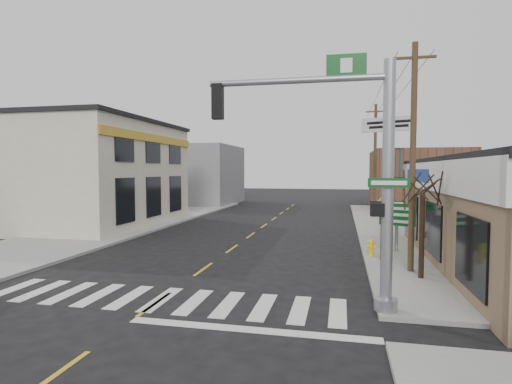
% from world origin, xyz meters
% --- Properties ---
extents(ground, '(140.00, 140.00, 0.00)m').
position_xyz_m(ground, '(0.00, 0.00, 0.00)').
color(ground, black).
rests_on(ground, ground).
extents(sidewalk_right, '(6.00, 38.00, 0.13)m').
position_xyz_m(sidewalk_right, '(9.00, 13.00, 0.07)').
color(sidewalk_right, gray).
rests_on(sidewalk_right, ground).
extents(sidewalk_left, '(6.00, 38.00, 0.13)m').
position_xyz_m(sidewalk_left, '(-9.00, 13.00, 0.07)').
color(sidewalk_left, gray).
rests_on(sidewalk_left, ground).
extents(center_line, '(0.12, 56.00, 0.01)m').
position_xyz_m(center_line, '(0.00, 8.00, 0.01)').
color(center_line, gold).
rests_on(center_line, ground).
extents(crosswalk, '(11.00, 2.20, 0.01)m').
position_xyz_m(crosswalk, '(0.00, 0.40, 0.01)').
color(crosswalk, silver).
rests_on(crosswalk, ground).
extents(left_building, '(12.00, 12.00, 6.80)m').
position_xyz_m(left_building, '(-13.00, 14.00, 3.40)').
color(left_building, beige).
rests_on(left_building, ground).
extents(bldg_distant_right, '(8.00, 10.00, 5.60)m').
position_xyz_m(bldg_distant_right, '(12.00, 30.00, 2.80)').
color(bldg_distant_right, brown).
rests_on(bldg_distant_right, ground).
extents(bldg_distant_left, '(9.00, 10.00, 6.40)m').
position_xyz_m(bldg_distant_left, '(-11.00, 32.00, 3.20)').
color(bldg_distant_left, gray).
rests_on(bldg_distant_left, ground).
extents(traffic_signal_pole, '(5.17, 0.39, 6.55)m').
position_xyz_m(traffic_signal_pole, '(5.42, 0.45, 4.03)').
color(traffic_signal_pole, gray).
rests_on(traffic_signal_pole, sidewalk_right).
extents(guide_sign, '(1.41, 0.13, 2.46)m').
position_xyz_m(guide_sign, '(7.22, 6.41, 1.74)').
color(guide_sign, '#4E3924').
rests_on(guide_sign, sidewalk_right).
extents(fire_hydrant, '(0.22, 0.22, 0.71)m').
position_xyz_m(fire_hydrant, '(6.30, 7.12, 0.51)').
color(fire_hydrant, yellow).
rests_on(fire_hydrant, sidewalk_right).
extents(ped_crossing_sign, '(0.94, 0.07, 2.41)m').
position_xyz_m(ped_crossing_sign, '(6.89, 8.91, 1.80)').
color(ped_crossing_sign, gray).
rests_on(ped_crossing_sign, sidewalk_right).
extents(lamp_post, '(0.77, 0.61, 5.95)m').
position_xyz_m(lamp_post, '(7.58, 12.61, 3.58)').
color(lamp_post, black).
rests_on(lamp_post, sidewalk_right).
extents(dance_center_sign, '(3.43, 0.21, 7.28)m').
position_xyz_m(dance_center_sign, '(7.92, 16.57, 5.57)').
color(dance_center_sign, gray).
rests_on(dance_center_sign, sidewalk_right).
extents(bare_tree, '(2.10, 2.10, 4.20)m').
position_xyz_m(bare_tree, '(7.69, 3.94, 3.44)').
color(bare_tree, black).
rests_on(bare_tree, sidewalk_right).
extents(shrub_front, '(1.38, 1.38, 1.04)m').
position_xyz_m(shrub_front, '(10.02, 3.34, 0.65)').
color(shrub_front, '#1D3D21').
rests_on(shrub_front, sidewalk_right).
extents(shrub_back, '(1.15, 1.15, 0.86)m').
position_xyz_m(shrub_back, '(11.00, 6.15, 0.56)').
color(shrub_back, black).
rests_on(shrub_back, sidewalk_right).
extents(utility_pole_near, '(1.40, 0.21, 8.03)m').
position_xyz_m(utility_pole_near, '(7.50, 4.83, 4.25)').
color(utility_pole_near, '#473125').
rests_on(utility_pole_near, sidewalk_right).
extents(utility_pole_far, '(1.50, 0.23, 8.63)m').
position_xyz_m(utility_pole_far, '(7.55, 21.80, 4.56)').
color(utility_pole_far, '#423222').
rests_on(utility_pole_far, sidewalk_right).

